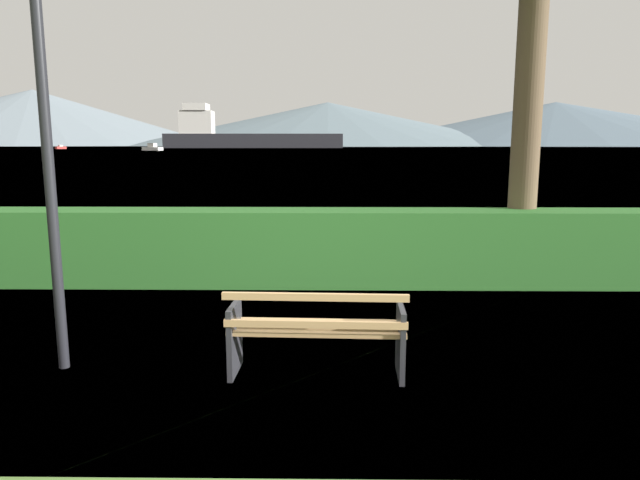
# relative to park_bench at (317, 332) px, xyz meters

# --- Properties ---
(ground_plane) EXTENTS (1400.00, 1400.00, 0.00)m
(ground_plane) POSITION_rel_park_bench_xyz_m (0.00, 0.06, -0.42)
(ground_plane) COLOR #567A38
(water_surface) EXTENTS (620.00, 620.00, 0.00)m
(water_surface) POSITION_rel_park_bench_xyz_m (0.00, 308.31, -0.42)
(water_surface) COLOR #6B8EA3
(water_surface) RESTS_ON ground_plane
(park_bench) EXTENTS (1.67, 0.63, 0.87)m
(park_bench) POSITION_rel_park_bench_xyz_m (0.00, 0.00, 0.00)
(park_bench) COLOR tan
(park_bench) RESTS_ON ground_plane
(hedge_row) EXTENTS (11.12, 0.80, 1.16)m
(hedge_row) POSITION_rel_park_bench_xyz_m (0.00, 3.57, 0.16)
(hedge_row) COLOR #2D6B28
(hedge_row) RESTS_ON ground_plane
(lamp_post) EXTENTS (0.30, 0.30, 4.04)m
(lamp_post) POSITION_rel_park_bench_xyz_m (-2.48, 0.17, 2.29)
(lamp_post) COLOR black
(lamp_post) RESTS_ON ground_plane
(cargo_ship_large) EXTENTS (85.20, 16.66, 20.78)m
(cargo_ship_large) POSITION_rel_park_bench_xyz_m (-42.01, 272.61, 5.39)
(cargo_ship_large) COLOR #232328
(cargo_ship_large) RESTS_ON water_surface
(sailboat_mid) EXTENTS (6.84, 4.93, 2.24)m
(sailboat_mid) POSITION_rel_park_bench_xyz_m (-53.24, 169.43, 0.35)
(sailboat_mid) COLOR silver
(sailboat_mid) RESTS_ON water_surface
(tender_far) EXTENTS (3.49, 4.18, 1.58)m
(tender_far) POSITION_rel_park_bench_xyz_m (-104.67, 219.56, 0.16)
(tender_far) COLOR #B2332D
(tender_far) RESTS_ON water_surface
(distant_hills) EXTENTS (908.15, 410.88, 55.22)m
(distant_hills) POSITION_rel_park_bench_xyz_m (-33.09, 564.92, 22.83)
(distant_hills) COLOR gray
(distant_hills) RESTS_ON ground_plane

